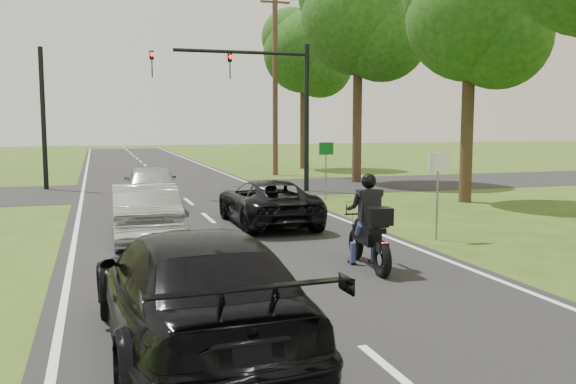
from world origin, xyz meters
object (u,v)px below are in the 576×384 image
at_px(utility_pole_far, 275,81).
at_px(sign_green, 326,157).
at_px(silver_suv, 151,186).
at_px(sign_white, 438,174).
at_px(dark_suv, 267,202).
at_px(silver_sedan, 144,212).
at_px(traffic_signal, 263,90).
at_px(dark_car_behind, 194,290).
at_px(motorcycle_rider, 370,231).

relative_size(utility_pole_far, sign_green, 4.71).
bearing_deg(silver_suv, sign_white, 131.09).
xyz_separation_m(dark_suv, silver_sedan, (-3.44, -1.37, 0.06)).
distance_m(dark_suv, traffic_signal, 8.62).
bearing_deg(utility_pole_far, silver_sedan, -115.95).
relative_size(dark_car_behind, traffic_signal, 0.83).
height_order(motorcycle_rider, utility_pole_far, utility_pole_far).
bearing_deg(dark_suv, utility_pole_far, -106.89).
bearing_deg(dark_suv, silver_sedan, 21.90).
bearing_deg(sign_white, dark_car_behind, -140.92).
bearing_deg(dark_car_behind, silver_sedan, -92.49).
distance_m(silver_suv, sign_green, 6.38).
height_order(silver_sedan, sign_green, sign_green).
bearing_deg(traffic_signal, silver_suv, -146.10).
bearing_deg(dark_suv, sign_white, 134.79).
xyz_separation_m(silver_suv, utility_pole_far, (7.62, 11.20, 4.34)).
distance_m(traffic_signal, sign_white, 11.39).
height_order(traffic_signal, utility_pole_far, utility_pole_far).
bearing_deg(dark_car_behind, traffic_signal, -110.76).
bearing_deg(utility_pole_far, dark_suv, -107.16).
distance_m(dark_suv, silver_sedan, 3.71).
xyz_separation_m(silver_sedan, sign_green, (6.97, 5.98, 0.90)).
xyz_separation_m(silver_suv, traffic_signal, (4.75, 3.19, 3.39)).
relative_size(silver_suv, sign_white, 2.03).
relative_size(traffic_signal, sign_green, 3.00).
distance_m(silver_sedan, silver_suv, 5.84).
height_order(silver_sedan, dark_car_behind, dark_car_behind).
bearing_deg(traffic_signal, sign_white, -82.95).
relative_size(motorcycle_rider, traffic_signal, 0.34).
xyz_separation_m(utility_pole_far, sign_white, (-1.50, -19.02, -3.49)).
relative_size(silver_sedan, silver_suv, 0.97).
relative_size(traffic_signal, sign_white, 3.00).
relative_size(dark_suv, sign_green, 2.14).
height_order(silver_sedan, silver_suv, silver_suv).
xyz_separation_m(motorcycle_rider, sign_white, (2.82, 2.19, 0.86)).
bearing_deg(utility_pole_far, sign_green, -96.73).
bearing_deg(sign_green, dark_suv, -127.41).
relative_size(silver_sedan, sign_green, 1.97).
xyz_separation_m(traffic_signal, utility_pole_far, (2.86, 8.00, 0.95)).
height_order(dark_suv, dark_car_behind, dark_car_behind).
xyz_separation_m(motorcycle_rider, sign_green, (3.02, 10.19, 0.86)).
relative_size(utility_pole_far, sign_white, 4.71).
xyz_separation_m(motorcycle_rider, dark_car_behind, (-3.93, -3.29, 0.04)).
distance_m(dark_car_behind, sign_green, 15.19).
xyz_separation_m(silver_sedan, traffic_signal, (5.41, 9.00, 3.43)).
relative_size(dark_car_behind, utility_pole_far, 0.53).
relative_size(silver_suv, traffic_signal, 0.67).
xyz_separation_m(dark_suv, sign_white, (3.33, -3.39, 0.96)).
xyz_separation_m(silver_sedan, utility_pole_far, (8.27, 17.00, 4.38)).
xyz_separation_m(silver_suv, sign_white, (6.12, -7.82, 0.85)).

